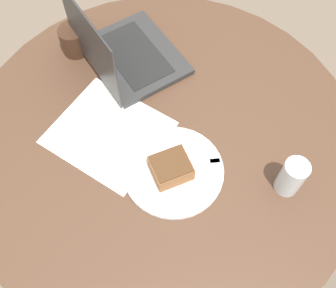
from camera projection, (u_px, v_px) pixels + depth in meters
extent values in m
plane|color=#6B5B4C|center=(165.00, 221.00, 1.76)|extent=(12.00, 12.00, 0.00)
cylinder|color=#4C3323|center=(165.00, 221.00, 1.75)|extent=(0.40, 0.40, 0.02)
cylinder|color=#4C3323|center=(164.00, 188.00, 1.42)|extent=(0.12, 0.12, 0.73)
cylinder|color=#4C3323|center=(163.00, 135.00, 1.09)|extent=(1.08, 1.08, 0.03)
cube|color=white|center=(109.00, 132.00, 1.07)|extent=(0.37, 0.36, 0.00)
cylinder|color=white|center=(173.00, 171.00, 1.01)|extent=(0.26, 0.26, 0.01)
cube|color=brown|center=(171.00, 168.00, 0.98)|extent=(0.10, 0.11, 0.05)
cube|color=#4D311C|center=(171.00, 164.00, 0.96)|extent=(0.09, 0.10, 0.00)
cube|color=silver|center=(187.00, 163.00, 1.01)|extent=(0.09, 0.16, 0.00)
cube|color=silver|center=(215.00, 161.00, 1.02)|extent=(0.04, 0.04, 0.00)
cylinder|color=#3D2619|center=(74.00, 40.00, 1.18)|extent=(0.08, 0.08, 0.09)
cylinder|color=silver|center=(292.00, 177.00, 0.95)|extent=(0.06, 0.06, 0.11)
cube|color=#2D2D2D|center=(134.00, 57.00, 1.19)|extent=(0.30, 0.25, 0.02)
cube|color=black|center=(134.00, 54.00, 1.19)|extent=(0.25, 0.15, 0.00)
cube|color=#2D2D2D|center=(90.00, 46.00, 1.06)|extent=(0.30, 0.01, 0.22)
cube|color=black|center=(92.00, 45.00, 1.06)|extent=(0.28, 0.01, 0.21)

